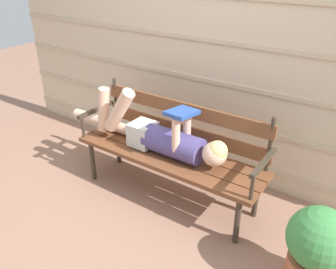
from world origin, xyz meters
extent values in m
plane|color=#936B56|center=(0.00, 0.00, 0.00)|extent=(12.00, 12.00, 0.00)
cube|color=beige|center=(0.00, 0.83, 1.07)|extent=(4.83, 0.06, 2.14)
cube|color=#C1AD8E|center=(0.00, 0.80, 0.18)|extent=(4.83, 0.02, 0.04)
cube|color=#C1AD8E|center=(0.00, 0.80, 0.53)|extent=(4.83, 0.02, 0.04)
cube|color=#C1AD8E|center=(0.00, 0.80, 0.89)|extent=(4.83, 0.02, 0.04)
cube|color=#C1AD8E|center=(0.00, 0.80, 1.25)|extent=(4.83, 0.02, 0.04)
cube|color=brown|center=(0.00, 0.04, 0.41)|extent=(1.65, 0.14, 0.04)
cube|color=brown|center=(0.00, 0.19, 0.41)|extent=(1.65, 0.14, 0.04)
cube|color=brown|center=(0.00, 0.34, 0.41)|extent=(1.65, 0.14, 0.04)
cube|color=brown|center=(0.00, 0.41, 0.55)|extent=(1.58, 0.05, 0.11)
cube|color=brown|center=(0.00, 0.41, 0.75)|extent=(1.58, 0.05, 0.11)
cylinder|color=#382D23|center=(-0.76, 0.41, 0.65)|extent=(0.03, 0.03, 0.44)
cylinder|color=#382D23|center=(0.76, 0.41, 0.65)|extent=(0.03, 0.03, 0.44)
cylinder|color=#382D23|center=(-0.72, 0.01, 0.20)|extent=(0.04, 0.04, 0.39)
cylinder|color=#382D23|center=(0.72, 0.01, 0.20)|extent=(0.04, 0.04, 0.39)
cylinder|color=#382D23|center=(-0.72, 0.37, 0.20)|extent=(0.04, 0.04, 0.39)
cylinder|color=#382D23|center=(0.72, 0.37, 0.20)|extent=(0.04, 0.04, 0.39)
cube|color=#382D23|center=(-0.80, 0.19, 0.63)|extent=(0.04, 0.43, 0.03)
cylinder|color=#382D23|center=(-0.80, 0.01, 0.53)|extent=(0.03, 0.03, 0.20)
cube|color=#382D23|center=(0.80, 0.19, 0.63)|extent=(0.04, 0.43, 0.03)
cylinder|color=#382D23|center=(0.80, 0.01, 0.53)|extent=(0.03, 0.03, 0.20)
cylinder|color=#514784|center=(0.05, 0.19, 0.54)|extent=(0.50, 0.22, 0.22)
cube|color=silver|center=(-0.26, 0.19, 0.54)|extent=(0.20, 0.21, 0.20)
sphere|color=beige|center=(0.42, 0.19, 0.57)|extent=(0.19, 0.19, 0.19)
sphere|color=#E0C67A|center=(0.44, 0.19, 0.60)|extent=(0.16, 0.16, 0.16)
cylinder|color=beige|center=(-0.46, 0.13, 0.72)|extent=(0.33, 0.11, 0.43)
cylinder|color=beige|center=(-0.64, 0.13, 0.69)|extent=(0.15, 0.09, 0.41)
cylinder|color=beige|center=(-0.74, 0.25, 0.48)|extent=(0.80, 0.10, 0.10)
cylinder|color=beige|center=(0.13, 0.11, 0.68)|extent=(0.06, 0.06, 0.28)
cylinder|color=beige|center=(0.13, 0.27, 0.68)|extent=(0.06, 0.06, 0.28)
cube|color=#284C9E|center=(0.13, 0.19, 0.83)|extent=(0.20, 0.27, 0.06)
sphere|color=#3D8442|center=(1.27, -0.08, 0.41)|extent=(0.39, 0.39, 0.39)
camera|label=1|loc=(1.42, -1.87, 1.91)|focal=37.56mm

